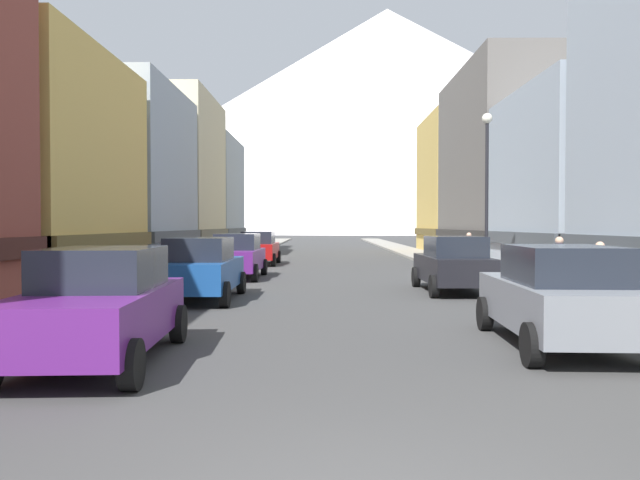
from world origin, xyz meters
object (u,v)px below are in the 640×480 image
at_px(car_left_2, 237,256).
at_px(streetlamp_right, 487,172).
at_px(potted_plant_0, 625,293).
at_px(pedestrian_2, 559,269).
at_px(car_right_0, 559,296).
at_px(pedestrian_1, 469,252).
at_px(car_left_1, 201,269).
at_px(car_right_1, 454,264).
at_px(potted_plant_2, 99,278).
at_px(trash_bin_right, 598,286).
at_px(potted_plant_1, 132,266).
at_px(pedestrian_0, 600,278).
at_px(car_left_0, 100,305).
at_px(car_left_3, 259,248).

relative_size(car_left_2, streetlamp_right, 0.75).
xyz_separation_m(potted_plant_0, pedestrian_2, (-0.75, 2.25, 0.42)).
xyz_separation_m(car_right_0, pedestrian_1, (2.45, 17.33, 0.01)).
relative_size(car_left_1, potted_plant_0, 5.91).
bearing_deg(car_right_1, car_left_2, 145.94).
bearing_deg(pedestrian_2, potted_plant_2, 175.57).
height_order(car_left_1, trash_bin_right, car_left_1).
distance_m(trash_bin_right, potted_plant_1, 14.84).
bearing_deg(car_left_2, pedestrian_0, -45.02).
relative_size(trash_bin_right, pedestrian_1, 0.60).
bearing_deg(car_left_0, pedestrian_2, 37.65).
xyz_separation_m(car_left_2, pedestrian_2, (10.05, -7.50, 0.02)).
bearing_deg(car_left_3, car_right_0, -71.25).
distance_m(car_left_0, pedestrian_0, 11.32).
distance_m(car_left_3, pedestrian_1, 11.25).
xyz_separation_m(car_left_1, car_right_0, (7.60, -6.73, 0.00)).
height_order(car_left_0, potted_plant_0, car_left_0).
relative_size(car_right_1, potted_plant_2, 5.72).
bearing_deg(trash_bin_right, potted_plant_1, 154.07).
bearing_deg(car_right_1, car_right_0, -90.02).
bearing_deg(car_left_0, pedestrian_0, 27.35).
height_order(car_left_2, pedestrian_0, car_left_2).
distance_m(car_left_0, car_left_3, 23.62).
bearing_deg(car_left_2, pedestrian_2, -36.73).
distance_m(potted_plant_1, pedestrian_0, 14.88).
distance_m(car_left_1, pedestrian_1, 14.60).
distance_m(car_left_1, car_left_2, 7.28).
height_order(car_right_1, streetlamp_right, streetlamp_right).
height_order(car_left_2, pedestrian_2, pedestrian_2).
xyz_separation_m(car_left_1, trash_bin_right, (10.15, -2.48, -0.26)).
bearing_deg(car_right_1, car_left_3, 119.37).
height_order(pedestrian_0, pedestrian_2, pedestrian_2).
relative_size(car_left_1, car_right_0, 0.98).
relative_size(car_left_2, car_left_3, 1.00).
bearing_deg(car_right_1, car_left_1, -164.23).
distance_m(car_left_1, potted_plant_0, 11.08).
height_order(car_left_3, trash_bin_right, car_left_3).
xyz_separation_m(car_left_3, potted_plant_2, (-3.20, -14.84, -0.35)).
relative_size(potted_plant_0, pedestrian_2, 0.45).
bearing_deg(car_left_2, car_left_3, 90.01).
relative_size(car_left_0, pedestrian_1, 2.74).
bearing_deg(trash_bin_right, potted_plant_0, 1.78).
xyz_separation_m(car_right_1, pedestrian_1, (2.45, 8.45, 0.01)).
xyz_separation_m(car_left_0, car_left_1, (0.00, 7.97, 0.00)).
bearing_deg(car_left_3, car_right_1, -60.63).
height_order(car_right_1, pedestrian_2, pedestrian_2).
distance_m(car_left_3, streetlamp_right, 15.04).
xyz_separation_m(car_right_1, pedestrian_0, (2.45, -4.92, -0.02)).
bearing_deg(car_right_1, trash_bin_right, -61.17).
relative_size(potted_plant_2, pedestrian_2, 0.47).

